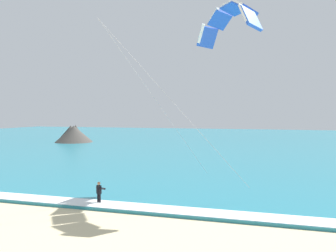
% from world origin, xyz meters
% --- Properties ---
extents(sea, '(200.00, 120.00, 0.20)m').
position_xyz_m(sea, '(0.00, 70.73, 0.10)').
color(sea, teal).
rests_on(sea, ground).
extents(surf_foam, '(200.00, 1.86, 0.04)m').
position_xyz_m(surf_foam, '(0.00, 11.73, 0.22)').
color(surf_foam, white).
rests_on(surf_foam, sea).
extents(surfboard, '(0.98, 1.46, 0.09)m').
position_xyz_m(surfboard, '(-4.88, 12.02, 0.03)').
color(surfboard, '#239EC6').
rests_on(surfboard, ground).
extents(kitesurfer, '(0.66, 0.65, 1.69)m').
position_xyz_m(kitesurfer, '(-4.87, 12.04, 0.94)').
color(kitesurfer, black).
rests_on(kitesurfer, ground).
extents(kite_primary, '(11.11, 9.30, 14.04)m').
position_xyz_m(kite_primary, '(3.33, 18.33, 13.99)').
color(kite_primary, blue).
extents(headland_left, '(9.95, 10.18, 3.90)m').
position_xyz_m(headland_left, '(-35.69, 58.11, 1.88)').
color(headland_left, '#47423D').
rests_on(headland_left, ground).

